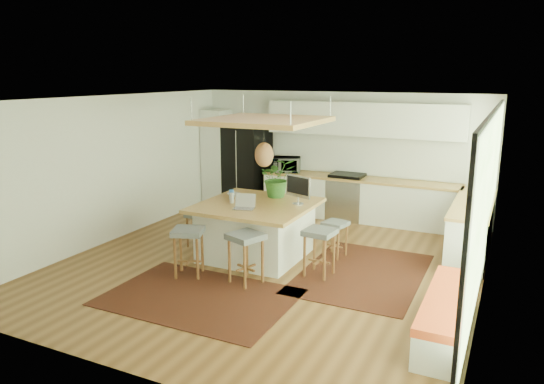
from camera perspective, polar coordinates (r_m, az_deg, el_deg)
The scene contains 33 objects.
floor at distance 8.55m, azimuth -0.25°, elevation -8.02°, with size 7.00×7.00×0.00m, color brown.
ceiling at distance 7.99m, azimuth -0.27°, elevation 10.37°, with size 7.00×7.00×0.00m, color white.
wall_back at distance 11.36m, azimuth 7.50°, elevation 4.21°, with size 6.50×6.50×0.00m, color white.
wall_front at distance 5.35m, azimuth -16.97°, elevation -6.32°, with size 6.50×6.50×0.00m, color white.
wall_left at distance 9.99m, azimuth -17.28°, elevation 2.52°, with size 7.00×7.00×0.00m, color white.
wall_right at distance 7.38m, azimuth 23.07°, elevation -1.52°, with size 7.00×7.00×0.00m, color white.
window_wall at distance 7.37m, azimuth 22.88°, elevation -1.12°, with size 0.10×6.20×2.60m, color black, non-canonical shape.
pantry at distance 12.35m, azimuth -6.14°, elevation 3.89°, with size 0.55×0.60×2.25m, color white.
back_counter_base at distance 11.08m, azimuth 9.54°, elevation -0.89°, with size 4.20×0.60×0.88m, color white.
back_counter_top at distance 10.98m, azimuth 9.63°, elevation 1.44°, with size 4.24×0.64×0.05m, color #A6773B.
backsplash at distance 11.19m, azimuth 10.15°, elevation 3.98°, with size 4.20×0.02×0.80m, color white.
upper_cabinets at distance 10.94m, azimuth 10.09°, elevation 8.00°, with size 4.20×0.34×0.70m, color white.
range at distance 11.14m, azimuth 8.32°, elevation -0.46°, with size 0.76×0.62×1.00m, color #A5A5AA, non-canonical shape.
right_counter_base at distance 9.56m, azimuth 21.33°, elevation -3.86°, with size 0.60×2.50×0.88m, color white.
right_counter_top at distance 9.45m, azimuth 21.56°, elevation -1.19°, with size 0.64×2.54×0.05m, color #A6773B.
window_bench at distance 6.63m, azimuth 18.98°, elevation -12.91°, with size 0.52×2.00×0.50m, color white, non-canonical shape.
ceiling_panel at distance 8.53m, azimuth -0.90°, elevation 6.16°, with size 1.86×1.86×0.80m, color #A6773B, non-canonical shape.
rug_near at distance 7.42m, azimuth -8.13°, elevation -11.53°, with size 2.60×1.80×0.01m, color black.
rug_right at distance 8.28m, azimuth 10.07°, elevation -8.92°, with size 1.80×2.60×0.01m, color black.
fridge at distance 11.99m, azimuth -2.82°, elevation 2.71°, with size 0.96×0.75×1.94m, color black, non-canonical shape.
island at distance 8.78m, azimuth -1.75°, elevation -4.25°, with size 1.85×1.85×0.93m, color #A6773B, non-canonical shape.
stool_near_left at distance 8.06m, azimuth -9.26°, elevation -6.84°, with size 0.45×0.45×0.76m, color #505459, non-canonical shape.
stool_near_right at distance 7.70m, azimuth -2.93°, elevation -7.65°, with size 0.46×0.46×0.78m, color #505459, non-canonical shape.
stool_right_front at distance 8.00m, azimuth 5.30°, elevation -6.89°, with size 0.44×0.44×0.75m, color #505459, non-canonical shape.
stool_right_back at distance 8.82m, azimuth 7.05°, elevation -5.00°, with size 0.37×0.37×0.63m, color #505459, non-canonical shape.
stool_left_side at distance 9.42m, azimuth -8.27°, elevation -3.87°, with size 0.37×0.37×0.63m, color #505459, non-canonical shape.
laptop at distance 8.28m, azimuth -3.17°, elevation -1.12°, with size 0.34×0.36×0.25m, color #A5A5AA, non-canonical shape.
monitor at distance 8.56m, azimuth 2.93°, elevation 0.32°, with size 0.54×0.19×0.50m, color #A5A5AA, non-canonical shape.
microwave at distance 11.45m, azimuth 1.65°, elevation 3.26°, with size 0.60×0.33×0.41m, color #A5A5AA.
island_plant at distance 9.07m, azimuth 0.61°, elevation 1.15°, with size 0.63×0.70×0.55m, color #1E4C19.
island_bowl at distance 9.21m, azimuth -4.30°, elevation -0.27°, with size 0.22×0.22×0.05m, color silver.
island_bottle_0 at distance 8.97m, azimuth -4.61°, elevation -0.20°, with size 0.07×0.07×0.19m, color #397AE5.
island_bottle_1 at distance 8.69m, azimuth -4.58°, elevation -0.64°, with size 0.07×0.07×0.19m, color silver.
Camera 1 is at (3.49, -7.18, 3.07)m, focal length 33.73 mm.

